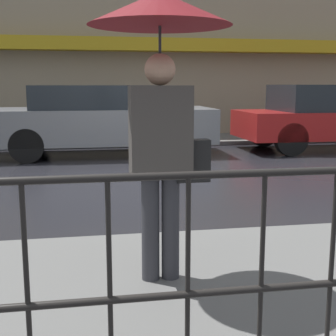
{
  "coord_description": "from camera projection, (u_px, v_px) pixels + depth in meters",
  "views": [
    {
      "loc": [
        -0.96,
        -7.8,
        1.5
      ],
      "look_at": [
        -0.07,
        -2.67,
        0.58
      ],
      "focal_mm": 50.0,
      "sensor_mm": 36.0,
      "label": 1
    }
  ],
  "objects": [
    {
      "name": "ground_plane",
      "position": [
        145.0,
        174.0,
        7.99
      ],
      "size": [
        80.0,
        80.0,
        0.0
      ],
      "primitive_type": "plane",
      "color": "black"
    },
    {
      "name": "sidewalk_near",
      "position": [
        229.0,
        292.0,
        3.32
      ],
      "size": [
        28.0,
        2.57,
        0.11
      ],
      "color": "#60605E",
      "rests_on": "ground_plane"
    },
    {
      "name": "sidewalk_far",
      "position": [
        124.0,
        141.0,
        12.38
      ],
      "size": [
        28.0,
        2.01,
        0.11
      ],
      "color": "#60605E",
      "rests_on": "ground_plane"
    },
    {
      "name": "lane_marking",
      "position": [
        145.0,
        174.0,
        7.99
      ],
      "size": [
        25.2,
        0.12,
        0.01
      ],
      "color": "gold",
      "rests_on": "ground_plane"
    },
    {
      "name": "building_storefront",
      "position": [
        119.0,
        17.0,
        12.9
      ],
      "size": [
        28.0,
        0.85,
        6.79
      ],
      "color": "gray",
      "rests_on": "ground_plane"
    },
    {
      "name": "railing_foreground",
      "position": [
        298.0,
        248.0,
        2.2
      ],
      "size": [
        12.0,
        0.04,
        1.03
      ],
      "color": "black",
      "rests_on": "sidewalk_near"
    },
    {
      "name": "pedestrian",
      "position": [
        161.0,
        60.0,
        3.17
      ],
      "size": [
        0.97,
        0.97,
        2.01
      ],
      "color": "#333338",
      "rests_on": "sidewalk_near"
    },
    {
      "name": "car_grey",
      "position": [
        99.0,
        119.0,
        10.08
      ],
      "size": [
        4.79,
        1.84,
        1.5
      ],
      "color": "slate",
      "rests_on": "ground_plane"
    },
    {
      "name": "car_red",
      "position": [
        329.0,
        117.0,
        10.98
      ],
      "size": [
        4.34,
        1.84,
        1.52
      ],
      "color": "maroon",
      "rests_on": "ground_plane"
    }
  ]
}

